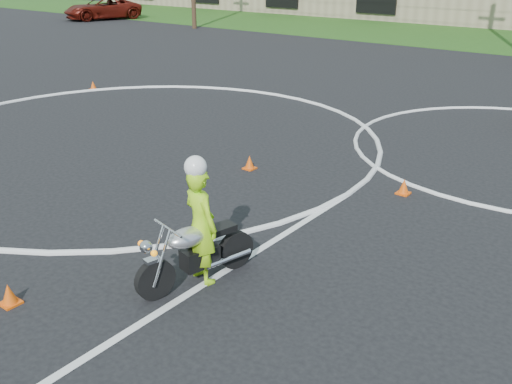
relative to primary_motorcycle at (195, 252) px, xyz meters
The scene contains 7 objects.
ground 5.99m from the primary_motorcycle, 169.60° to the left, with size 120.00×120.00×0.00m, color black.
grass_strip 28.69m from the primary_motorcycle, 101.82° to the left, with size 120.00×10.00×0.02m, color #1E4714.
course_markings 6.59m from the primary_motorcycle, 124.30° to the left, with size 19.05×19.05×0.12m.
primary_motorcycle is the anchor object (origin of this frame).
rider_primary_grp 0.43m from the primary_motorcycle, 87.98° to the left, with size 0.69×0.53×1.85m.
pickup_grp 37.19m from the primary_motorcycle, 143.51° to the left, with size 4.15×5.86×1.48m.
traffic_cones 4.25m from the primary_motorcycle, 99.82° to the left, with size 20.16×15.10×0.30m.
Camera 1 is at (10.74, -6.01, 4.23)m, focal length 40.00 mm.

